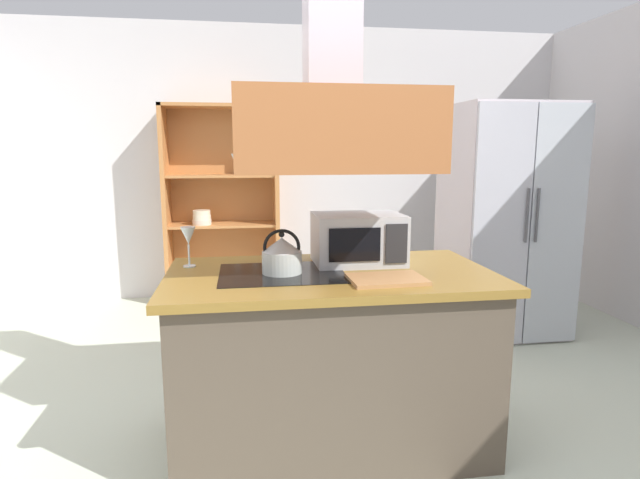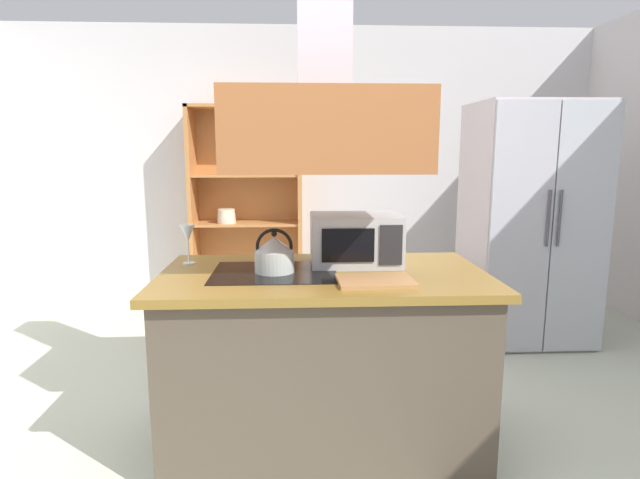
{
  "view_description": "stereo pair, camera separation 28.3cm",
  "coord_description": "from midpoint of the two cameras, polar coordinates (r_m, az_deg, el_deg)",
  "views": [
    {
      "loc": [
        -0.36,
        -2.33,
        1.49
      ],
      "look_at": [
        0.06,
        0.43,
        1.0
      ],
      "focal_mm": 28.78,
      "sensor_mm": 36.0,
      "label": 1
    },
    {
      "loc": [
        -0.08,
        -2.36,
        1.49
      ],
      "look_at": [
        0.06,
        0.43,
        1.0
      ],
      "focal_mm": 28.78,
      "sensor_mm": 36.0,
      "label": 2
    }
  ],
  "objects": [
    {
      "name": "refrigerator",
      "position": [
        4.37,
        18.15,
        1.98
      ],
      "size": [
        0.9,
        0.78,
        1.85
      ],
      "color": "#BDB2B8",
      "rests_on": "ground"
    },
    {
      "name": "wine_glass_on_counter",
      "position": [
        2.71,
        -17.37,
        0.2
      ],
      "size": [
        0.08,
        0.08,
        0.21
      ],
      "color": "silver",
      "rests_on": "kitchen_island"
    },
    {
      "name": "wall_back",
      "position": [
        5.35,
        -6.35,
        8.38
      ],
      "size": [
        6.0,
        0.12,
        2.7
      ],
      "primitive_type": "cube",
      "color": "silver",
      "rests_on": "ground"
    },
    {
      "name": "ground_plane",
      "position": [
        2.79,
        -3.04,
        -22.4
      ],
      "size": [
        7.8,
        7.8,
        0.0
      ],
      "primitive_type": "plane",
      "color": "beige"
    },
    {
      "name": "kettle",
      "position": [
        2.48,
        -7.54,
        -1.76
      ],
      "size": [
        0.19,
        0.19,
        0.21
      ],
      "color": "#B5BBB5",
      "rests_on": "kitchen_island"
    },
    {
      "name": "microwave",
      "position": [
        2.68,
        1.25,
        0.07
      ],
      "size": [
        0.46,
        0.35,
        0.26
      ],
      "color": "#B7BABF",
      "rests_on": "kitchen_island"
    },
    {
      "name": "kitchen_island",
      "position": [
        2.65,
        -1.98,
        -13.07
      ],
      "size": [
        1.59,
        0.89,
        0.9
      ],
      "color": "brown",
      "rests_on": "ground"
    },
    {
      "name": "dish_cabinet",
      "position": [
        5.18,
        -12.35,
        2.58
      ],
      "size": [
        1.09,
        0.4,
        1.91
      ],
      "color": "#BA763E",
      "rests_on": "ground"
    },
    {
      "name": "cutting_board",
      "position": [
        2.33,
        4.0,
        -4.47
      ],
      "size": [
        0.35,
        0.25,
        0.02
      ],
      "primitive_type": "cube",
      "rotation": [
        0.0,
        0.0,
        0.04
      ],
      "color": "#B27E4C",
      "rests_on": "kitchen_island"
    },
    {
      "name": "range_hood",
      "position": [
        2.45,
        -2.15,
        14.79
      ],
      "size": [
        0.9,
        0.7,
        1.31
      ],
      "color": "#A15C30"
    }
  ]
}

